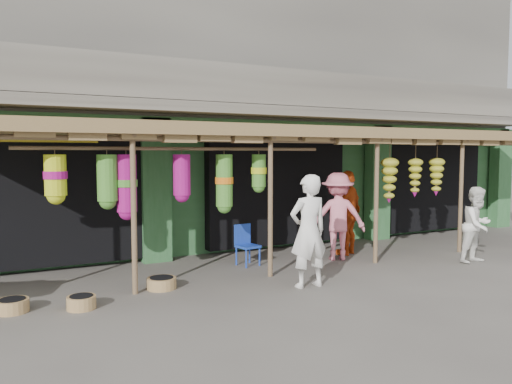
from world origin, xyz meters
name	(u,v)px	position (x,y,z in m)	size (l,w,h in m)	color
ground	(330,266)	(0.00, 0.00, 0.00)	(80.00, 80.00, 0.00)	#514C47
building	(230,115)	(0.00, 4.87, 3.37)	(16.40, 6.80, 7.00)	gray
awning	(304,139)	(-0.14, 0.80, 2.57)	(14.00, 2.70, 2.79)	brown
blue_chair	(246,242)	(-1.47, 0.88, 0.46)	(0.46, 0.46, 0.83)	#1B3DB2
basket_left	(12,306)	(-5.79, -0.33, 0.09)	(0.45, 0.45, 0.19)	olive
basket_mid	(162,283)	(-3.53, -0.10, 0.09)	(0.49, 0.49, 0.19)	#9D7046
basket_right	(81,302)	(-4.89, -0.62, 0.09)	(0.42, 0.42, 0.19)	olive
person_front	(308,231)	(-1.28, -1.12, 0.96)	(0.70, 0.46, 1.92)	white
person_right	(477,225)	(2.89, -1.15, 0.79)	(0.77, 0.60, 1.58)	white
person_vendor	(348,213)	(1.05, 0.78, 0.94)	(1.11, 0.46, 1.89)	#C64412
person_shopper	(338,216)	(0.50, 0.44, 0.93)	(1.20, 0.69, 1.86)	pink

